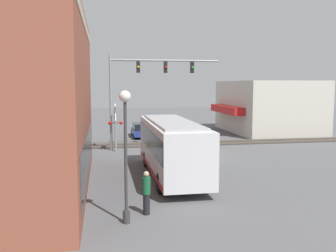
{
  "coord_description": "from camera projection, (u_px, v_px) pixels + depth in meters",
  "views": [
    {
      "loc": [
        -26.63,
        6.69,
        5.32
      ],
      "look_at": [
        3.22,
        1.44,
        1.97
      ],
      "focal_mm": 40.0,
      "sensor_mm": 36.0,
      "label": 1
    }
  ],
  "objects": [
    {
      "name": "pedestrian_by_lamp",
      "position": [
        146.0,
        192.0,
        15.32
      ],
      "size": [
        0.34,
        0.34,
        1.81
      ],
      "color": "black",
      "rests_on": "ground"
    },
    {
      "name": "ground_plane",
      "position": [
        195.0,
        157.0,
        27.81
      ],
      "size": [
        120.0,
        120.0,
        0.0
      ],
      "primitive_type": "plane",
      "color": "#565659"
    },
    {
      "name": "traffic_signal_gantry",
      "position": [
        144.0,
        79.0,
        30.35
      ],
      "size": [
        0.42,
        9.05,
        7.69
      ],
      "color": "gray",
      "rests_on": "ground"
    },
    {
      "name": "city_bus",
      "position": [
        171.0,
        146.0,
        21.58
      ],
      "size": [
        10.04,
        2.59,
        3.28
      ],
      "color": "silver",
      "rests_on": "ground"
    },
    {
      "name": "streetlamp",
      "position": [
        126.0,
        145.0,
        14.11
      ],
      "size": [
        0.44,
        0.44,
        5.11
      ],
      "color": "#38383A",
      "rests_on": "ground"
    },
    {
      "name": "pedestrian_near_bus",
      "position": [
        210.0,
        164.0,
        20.94
      ],
      "size": [
        0.34,
        0.34,
        1.79
      ],
      "color": "#473828",
      "rests_on": "ground"
    },
    {
      "name": "crossing_signal",
      "position": [
        115.0,
        123.0,
        29.75
      ],
      "size": [
        1.41,
        1.18,
        3.81
      ],
      "color": "gray",
      "rests_on": "ground"
    },
    {
      "name": "shop_building",
      "position": [
        267.0,
        107.0,
        42.35
      ],
      "size": [
        11.94,
        9.7,
        5.74
      ],
      "color": "beige",
      "rests_on": "ground"
    },
    {
      "name": "parked_car_blue",
      "position": [
        141.0,
        130.0,
        38.33
      ],
      "size": [
        4.78,
        1.82,
        1.42
      ],
      "color": "navy",
      "rests_on": "ground"
    },
    {
      "name": "rail_track_near",
      "position": [
        178.0,
        144.0,
        33.68
      ],
      "size": [
        2.6,
        60.0,
        0.15
      ],
      "color": "#332D28",
      "rests_on": "ground"
    }
  ]
}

